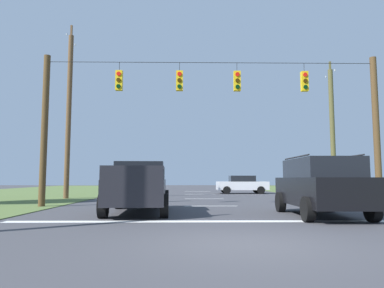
% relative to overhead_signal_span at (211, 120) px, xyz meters
% --- Properties ---
extents(ground_plane, '(120.00, 120.00, 0.00)m').
position_rel_overhead_signal_span_xyz_m(ground_plane, '(-0.02, -9.29, -4.03)').
color(ground_plane, '#3D3D42').
extents(stop_bar_stripe, '(13.31, 0.45, 0.01)m').
position_rel_overhead_signal_span_xyz_m(stop_bar_stripe, '(-0.02, -5.57, -4.02)').
color(stop_bar_stripe, white).
rests_on(stop_bar_stripe, ground).
extents(lane_dash_0, '(2.50, 0.15, 0.01)m').
position_rel_overhead_signal_span_xyz_m(lane_dash_0, '(-0.02, 0.43, -4.02)').
color(lane_dash_0, white).
rests_on(lane_dash_0, ground).
extents(lane_dash_1, '(2.50, 0.15, 0.01)m').
position_rel_overhead_signal_span_xyz_m(lane_dash_1, '(-0.02, 6.44, -4.02)').
color(lane_dash_1, white).
rests_on(lane_dash_1, ground).
extents(lane_dash_2, '(2.50, 0.15, 0.01)m').
position_rel_overhead_signal_span_xyz_m(lane_dash_2, '(-0.02, 12.55, -4.02)').
color(lane_dash_2, white).
rests_on(lane_dash_2, ground).
extents(lane_dash_3, '(2.50, 0.15, 0.01)m').
position_rel_overhead_signal_span_xyz_m(lane_dash_3, '(-0.02, 18.77, -4.02)').
color(lane_dash_3, white).
rests_on(lane_dash_3, ground).
extents(overhead_signal_span, '(15.87, 0.31, 7.10)m').
position_rel_overhead_signal_span_xyz_m(overhead_signal_span, '(0.00, 0.00, 0.00)').
color(overhead_signal_span, brown).
rests_on(overhead_signal_span, ground).
extents(pickup_truck, '(2.48, 5.49, 1.95)m').
position_rel_overhead_signal_span_xyz_m(pickup_truck, '(-3.00, -2.68, -3.06)').
color(pickup_truck, black).
rests_on(pickup_truck, ground).
extents(suv_black, '(2.26, 4.83, 2.05)m').
position_rel_overhead_signal_span_xyz_m(suv_black, '(3.46, -4.21, -2.97)').
color(suv_black, black).
rests_on(suv_black, ground).
extents(distant_car_crossing_white, '(4.31, 2.05, 1.52)m').
position_rel_overhead_signal_span_xyz_m(distant_car_crossing_white, '(3.60, 14.01, -3.24)').
color(distant_car_crossing_white, silver).
rests_on(distant_car_crossing_white, ground).
extents(utility_pole_mid_right, '(0.33, 1.66, 9.52)m').
position_rel_overhead_signal_span_xyz_m(utility_pole_mid_right, '(8.97, 7.84, 0.56)').
color(utility_pole_mid_right, brown).
rests_on(utility_pole_mid_right, ground).
extents(utility_pole_near_left, '(0.32, 1.84, 11.41)m').
position_rel_overhead_signal_span_xyz_m(utility_pole_near_left, '(-8.80, 6.41, 1.47)').
color(utility_pole_near_left, brown).
rests_on(utility_pole_near_left, ground).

